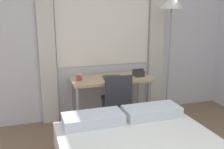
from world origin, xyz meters
The scene contains 7 objects.
wall_back_with_window centered at (0.03, 2.74, 1.35)m, with size 5.78×0.13×2.70m.
desk centered at (0.23, 2.38, 0.66)m, with size 1.20×0.57×0.72m.
desk_chair centered at (0.24, 2.12, 0.48)m, with size 0.45×0.45×0.84m.
standing_lamp centered at (1.16, 2.31, 1.67)m, with size 0.35×0.35×1.94m.
telephone centered at (0.67, 2.35, 0.77)m, with size 0.15×0.18×0.11m.
book centered at (0.24, 2.35, 0.74)m, with size 0.29×0.24×0.02m.
mug centered at (-0.25, 2.36, 0.77)m, with size 0.08×0.08×0.09m.
Camera 1 is at (-0.92, -1.24, 1.73)m, focal length 42.00 mm.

